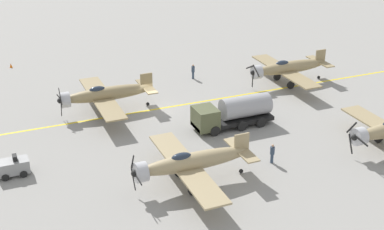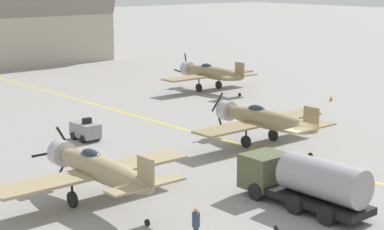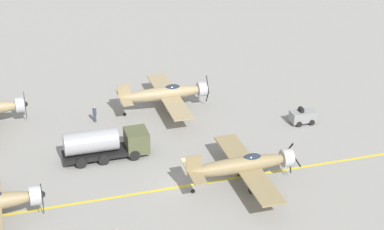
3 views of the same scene
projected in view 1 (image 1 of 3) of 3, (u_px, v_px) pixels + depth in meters
ground_plane at (155, 109)px, 56.14m from camera, size 400.00×400.00×0.00m
taxiway_stripe at (155, 109)px, 56.13m from camera, size 0.30×160.00×0.01m
airplane_mid_left at (190, 162)px, 41.85m from camera, size 12.00×9.98×3.65m
airplane_mid_center at (105, 94)px, 54.61m from camera, size 12.00×9.98×3.65m
airplane_near_center at (287, 68)px, 61.98m from camera, size 12.00×9.98×3.65m
fuel_tanker at (233, 112)px, 51.76m from camera, size 2.68×8.00×2.98m
tow_tractor at (13, 167)px, 43.68m from camera, size 1.57×2.60×1.79m
ground_crew_walking at (193, 71)px, 64.03m from camera, size 0.39×0.39×1.81m
ground_crew_inspecting at (272, 153)px, 45.45m from camera, size 0.39×0.39×1.78m
traffic_cone at (11, 65)px, 68.00m from camera, size 0.36×0.36×0.55m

